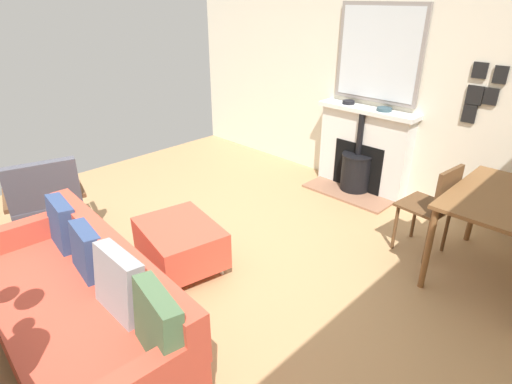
% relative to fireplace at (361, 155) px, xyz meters
% --- Properties ---
extents(ground_plane, '(5.48, 5.53, 0.01)m').
position_rel_fireplace_xyz_m(ground_plane, '(2.54, -0.16, -0.44)').
color(ground_plane, tan).
extents(wall_left, '(0.12, 5.53, 2.74)m').
position_rel_fireplace_xyz_m(wall_left, '(-0.20, -0.16, 0.93)').
color(wall_left, silver).
rests_on(wall_left, ground).
extents(fireplace, '(0.59, 1.19, 1.01)m').
position_rel_fireplace_xyz_m(fireplace, '(0.00, 0.00, 0.00)').
color(fireplace, '#93664C').
rests_on(fireplace, ground).
extents(mirror_over_mantel, '(0.04, 1.01, 1.04)m').
position_rel_fireplace_xyz_m(mirror_over_mantel, '(-0.11, -0.00, 1.15)').
color(mirror_over_mantel, gray).
extents(mantel_bowl_near, '(0.14, 0.14, 0.04)m').
position_rel_fireplace_xyz_m(mantel_bowl_near, '(-0.02, -0.26, 0.59)').
color(mantel_bowl_near, black).
rests_on(mantel_bowl_near, fireplace).
extents(mantel_bowl_far, '(0.16, 0.16, 0.04)m').
position_rel_fireplace_xyz_m(mantel_bowl_far, '(-0.02, 0.20, 0.59)').
color(mantel_bowl_far, '#334C56').
rests_on(mantel_bowl_far, fireplace).
extents(sofa, '(0.92, 2.01, 0.82)m').
position_rel_fireplace_xyz_m(sofa, '(3.48, 0.08, -0.09)').
color(sofa, '#B2B2B7').
rests_on(sofa, ground).
extents(ottoman, '(0.71, 0.84, 0.41)m').
position_rel_fireplace_xyz_m(ottoman, '(2.49, -0.22, -0.19)').
color(ottoman, '#B2B2B7').
rests_on(ottoman, ground).
extents(armchair_accent, '(0.79, 0.72, 0.86)m').
position_rel_fireplace_xyz_m(armchair_accent, '(3.10, -1.48, 0.04)').
color(armchair_accent, brown).
rests_on(armchair_accent, ground).
extents(dining_table, '(1.11, 0.81, 0.75)m').
position_rel_fireplace_xyz_m(dining_table, '(0.79, 1.76, 0.22)').
color(dining_table, brown).
rests_on(dining_table, ground).
extents(dining_chair_near_fireplace, '(0.44, 0.44, 0.87)m').
position_rel_fireplace_xyz_m(dining_chair_near_fireplace, '(0.80, 1.21, 0.08)').
color(dining_chair_near_fireplace, brown).
rests_on(dining_chair_near_fireplace, ground).
extents(photo_gallery_row, '(0.02, 0.31, 0.58)m').
position_rel_fireplace_xyz_m(photo_gallery_row, '(-0.13, 1.11, 0.90)').
color(photo_gallery_row, black).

